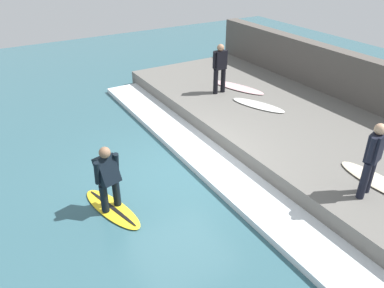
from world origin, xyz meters
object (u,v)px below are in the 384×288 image
surfer_riding (108,176)px  surfboard_waiting_far (238,87)px  surfer_waiting_far (220,66)px  surfer_waiting_near (373,156)px  surfboard_waiting_near (378,181)px  surfboard_spare (258,105)px  surfboard_riding (112,209)px

surfer_riding → surfboard_waiting_far: bearing=29.8°
surfer_waiting_far → surfer_waiting_near: bearing=-96.0°
surfboard_waiting_near → surfboard_spare: (0.41, 4.26, 0.00)m
surfer_waiting_near → surfboard_waiting_near: surfer_waiting_near is taller
surfer_riding → surfer_waiting_near: (4.17, -2.65, 0.52)m
surfer_waiting_near → surfer_waiting_far: bearing=84.0°
surfer_waiting_near → surfboard_waiting_near: (0.59, 0.09, -0.83)m
surfer_riding → surfer_waiting_near: 4.97m
surfer_riding → surfer_waiting_far: surfer_waiting_far is taller
surfboard_riding → surfboard_waiting_far: size_ratio=0.90×
surfboard_spare → surfer_waiting_near: bearing=-103.0°
surfboard_spare → surfer_waiting_far: bearing=104.8°
surfer_waiting_far → surfer_riding: bearing=-146.5°
surfboard_riding → surfboard_spare: (5.17, 1.70, 0.50)m
surfboard_waiting_far → surfboard_spare: same height
surfer_riding → surfboard_waiting_near: bearing=-28.3°
surfboard_waiting_near → surfer_waiting_far: 5.79m
surfer_riding → surfer_waiting_near: size_ratio=0.92×
surfer_waiting_far → surfboard_waiting_far: (0.75, 0.01, -0.84)m
surfboard_spare → surfer_riding: bearing=-161.8°
surfer_waiting_near → surfboard_waiting_far: size_ratio=0.77×
surfer_riding → surfboard_spare: bearing=18.2°
surfer_waiting_far → surfboard_waiting_far: bearing=0.4°
surfboard_waiting_far → surfboard_spare: 1.51m
surfer_riding → surfer_waiting_far: (4.79, 3.17, 0.53)m
surfer_riding → surfer_waiting_far: bearing=33.5°
surfer_waiting_far → surfboard_spare: bearing=-75.2°
surfer_waiting_far → surfboard_waiting_far: 1.12m
surfboard_riding → surfer_waiting_near: (4.17, -2.65, 1.33)m
surfboard_spare → surfboard_waiting_far: bearing=76.1°
surfer_waiting_far → surfboard_spare: surfer_waiting_far is taller
surfer_riding → surfboard_spare: size_ratio=0.81×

